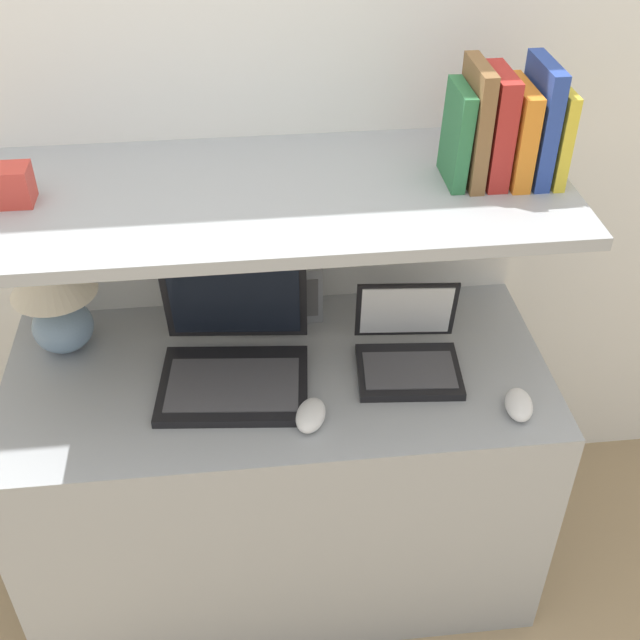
{
  "coord_description": "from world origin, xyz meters",
  "views": [
    {
      "loc": [
        -0.06,
        -1.13,
        1.95
      ],
      "look_at": [
        0.1,
        0.3,
        0.85
      ],
      "focal_mm": 45.0,
      "sensor_mm": 36.0,
      "label": 1
    }
  ],
  "objects_px": {
    "laptop_large": "(234,356)",
    "book_red": "(495,127)",
    "book_yellow": "(554,131)",
    "table_lamp": "(54,291)",
    "router_box": "(298,292)",
    "book_blue": "(539,121)",
    "second_mouse": "(519,405)",
    "book_green": "(457,135)",
    "laptop_small": "(408,351)",
    "book_brown": "(475,124)",
    "book_orange": "(517,132)",
    "computer_mouse": "(311,415)",
    "shelf_gadget": "(10,185)"
  },
  "relations": [
    {
      "from": "table_lamp",
      "to": "shelf_gadget",
      "type": "relative_size",
      "value": 3.26
    },
    {
      "from": "book_blue",
      "to": "book_brown",
      "type": "xyz_separation_m",
      "value": [
        -0.14,
        0.0,
        0.0
      ]
    },
    {
      "from": "router_box",
      "to": "book_blue",
      "type": "height_order",
      "value": "book_blue"
    },
    {
      "from": "laptop_large",
      "to": "second_mouse",
      "type": "xyz_separation_m",
      "value": [
        0.62,
        -0.2,
        -0.04
      ]
    },
    {
      "from": "laptop_large",
      "to": "table_lamp",
      "type": "bearing_deg",
      "value": 159.91
    },
    {
      "from": "laptop_small",
      "to": "computer_mouse",
      "type": "height_order",
      "value": "laptop_small"
    },
    {
      "from": "book_orange",
      "to": "book_red",
      "type": "xyz_separation_m",
      "value": [
        -0.05,
        0.0,
        0.01
      ]
    },
    {
      "from": "computer_mouse",
      "to": "book_green",
      "type": "bearing_deg",
      "value": 36.41
    },
    {
      "from": "laptop_small",
      "to": "computer_mouse",
      "type": "bearing_deg",
      "value": -146.12
    },
    {
      "from": "table_lamp",
      "to": "computer_mouse",
      "type": "height_order",
      "value": "table_lamp"
    },
    {
      "from": "book_brown",
      "to": "shelf_gadget",
      "type": "height_order",
      "value": "book_brown"
    },
    {
      "from": "book_orange",
      "to": "book_yellow",
      "type": "bearing_deg",
      "value": 0.0
    },
    {
      "from": "computer_mouse",
      "to": "second_mouse",
      "type": "relative_size",
      "value": 1.07
    },
    {
      "from": "book_brown",
      "to": "shelf_gadget",
      "type": "xyz_separation_m",
      "value": [
        -0.94,
        0.0,
        -0.08
      ]
    },
    {
      "from": "second_mouse",
      "to": "router_box",
      "type": "xyz_separation_m",
      "value": [
        -0.45,
        0.4,
        0.06
      ]
    },
    {
      "from": "table_lamp",
      "to": "book_green",
      "type": "xyz_separation_m",
      "value": [
        0.9,
        -0.08,
        0.38
      ]
    },
    {
      "from": "book_red",
      "to": "book_green",
      "type": "bearing_deg",
      "value": 180.0
    },
    {
      "from": "router_box",
      "to": "book_green",
      "type": "xyz_separation_m",
      "value": [
        0.32,
        -0.14,
        0.47
      ]
    },
    {
      "from": "table_lamp",
      "to": "book_brown",
      "type": "bearing_deg",
      "value": -5.1
    },
    {
      "from": "second_mouse",
      "to": "book_red",
      "type": "distance_m",
      "value": 0.6
    },
    {
      "from": "book_yellow",
      "to": "book_brown",
      "type": "bearing_deg",
      "value": -180.0
    },
    {
      "from": "book_blue",
      "to": "laptop_small",
      "type": "bearing_deg",
      "value": -163.01
    },
    {
      "from": "computer_mouse",
      "to": "book_red",
      "type": "relative_size",
      "value": 0.52
    },
    {
      "from": "router_box",
      "to": "book_red",
      "type": "xyz_separation_m",
      "value": [
        0.4,
        -0.14,
        0.48
      ]
    },
    {
      "from": "book_orange",
      "to": "book_red",
      "type": "bearing_deg",
      "value": 180.0
    },
    {
      "from": "computer_mouse",
      "to": "book_red",
      "type": "bearing_deg",
      "value": 30.73
    },
    {
      "from": "laptop_large",
      "to": "book_red",
      "type": "height_order",
      "value": "book_red"
    },
    {
      "from": "computer_mouse",
      "to": "book_orange",
      "type": "xyz_separation_m",
      "value": [
        0.46,
        0.24,
        0.53
      ]
    },
    {
      "from": "table_lamp",
      "to": "laptop_large",
      "type": "relative_size",
      "value": 0.77
    },
    {
      "from": "table_lamp",
      "to": "book_orange",
      "type": "bearing_deg",
      "value": -4.64
    },
    {
      "from": "book_red",
      "to": "laptop_small",
      "type": "bearing_deg",
      "value": -154.49
    },
    {
      "from": "book_brown",
      "to": "shelf_gadget",
      "type": "bearing_deg",
      "value": 180.0
    },
    {
      "from": "table_lamp",
      "to": "shelf_gadget",
      "type": "xyz_separation_m",
      "value": [
        -0.01,
        -0.08,
        0.32
      ]
    },
    {
      "from": "router_box",
      "to": "book_orange",
      "type": "relative_size",
      "value": 0.78
    },
    {
      "from": "shelf_gadget",
      "to": "table_lamp",
      "type": "bearing_deg",
      "value": 81.75
    },
    {
      "from": "book_brown",
      "to": "laptop_small",
      "type": "bearing_deg",
      "value": -146.71
    },
    {
      "from": "book_brown",
      "to": "shelf_gadget",
      "type": "relative_size",
      "value": 2.88
    },
    {
      "from": "laptop_small",
      "to": "book_red",
      "type": "relative_size",
      "value": 1.11
    },
    {
      "from": "laptop_small",
      "to": "book_brown",
      "type": "distance_m",
      "value": 0.55
    },
    {
      "from": "router_box",
      "to": "book_brown",
      "type": "xyz_separation_m",
      "value": [
        0.36,
        -0.14,
        0.49
      ]
    },
    {
      "from": "book_blue",
      "to": "second_mouse",
      "type": "bearing_deg",
      "value": -98.52
    },
    {
      "from": "second_mouse",
      "to": "book_brown",
      "type": "xyz_separation_m",
      "value": [
        -0.1,
        0.26,
        0.55
      ]
    },
    {
      "from": "router_box",
      "to": "laptop_large",
      "type": "bearing_deg",
      "value": -129.06
    },
    {
      "from": "second_mouse",
      "to": "book_blue",
      "type": "distance_m",
      "value": 0.61
    },
    {
      "from": "computer_mouse",
      "to": "second_mouse",
      "type": "bearing_deg",
      "value": -2.17
    },
    {
      "from": "laptop_large",
      "to": "book_yellow",
      "type": "distance_m",
      "value": 0.85
    },
    {
      "from": "table_lamp",
      "to": "book_yellow",
      "type": "height_order",
      "value": "book_yellow"
    },
    {
      "from": "book_orange",
      "to": "laptop_small",
      "type": "bearing_deg",
      "value": -159.76
    },
    {
      "from": "book_yellow",
      "to": "router_box",
      "type": "bearing_deg",
      "value": 165.26
    },
    {
      "from": "shelf_gadget",
      "to": "book_yellow",
      "type": "bearing_deg",
      "value": 0.0
    }
  ]
}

